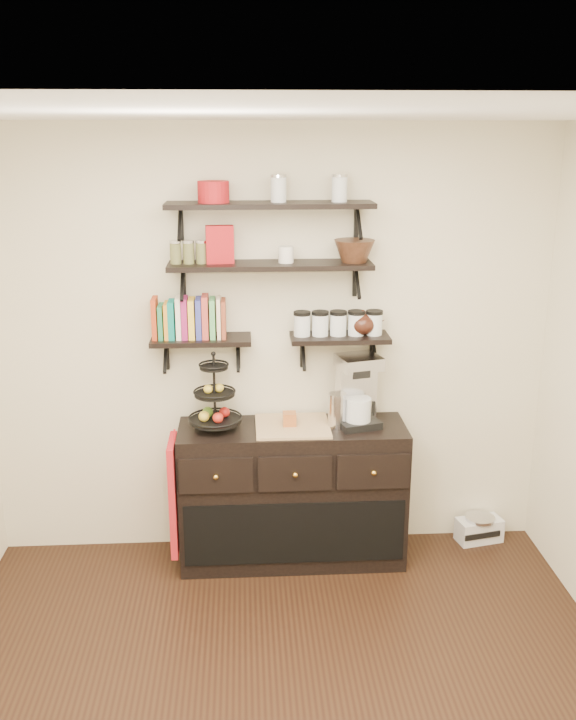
{
  "coord_description": "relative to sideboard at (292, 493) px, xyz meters",
  "views": [
    {
      "loc": [
        -0.16,
        -2.82,
        2.65
      ],
      "look_at": [
        0.08,
        1.15,
        1.44
      ],
      "focal_mm": 38.0,
      "sensor_mm": 36.0,
      "label": 1
    }
  ],
  "objects": [
    {
      "name": "radio",
      "position": [
        1.26,
        0.13,
        -0.36
      ],
      "size": [
        0.32,
        0.23,
        0.18
      ],
      "rotation": [
        0.0,
        0.0,
        0.21
      ],
      "color": "silver",
      "rests_on": "floor"
    },
    {
      "name": "recipe_box",
      "position": [
        -0.42,
        0.1,
        1.56
      ],
      "size": [
        0.16,
        0.07,
        0.22
      ],
      "primitive_type": "cube",
      "rotation": [
        0.0,
        0.0,
        0.09
      ],
      "color": "#A51218",
      "rests_on": "shelf_mid"
    },
    {
      "name": "red_pot",
      "position": [
        -0.45,
        0.1,
        1.86
      ],
      "size": [
        0.18,
        0.18,
        0.12
      ],
      "primitive_type": "cylinder",
      "color": "#A51218",
      "rests_on": "shelf_top"
    },
    {
      "name": "ceiling",
      "position": [
        -0.13,
        -1.51,
        2.25
      ],
      "size": [
        3.5,
        3.5,
        0.02
      ],
      "primitive_type": "cube",
      "color": "white",
      "rests_on": "back_wall"
    },
    {
      "name": "candle",
      "position": [
        -0.02,
        0.0,
        0.5
      ],
      "size": [
        0.08,
        0.08,
        0.08
      ],
      "primitive_type": "cube",
      "color": "#9E5324",
      "rests_on": "sideboard"
    },
    {
      "name": "shelf_top",
      "position": [
        -0.13,
        0.1,
        1.78
      ],
      "size": [
        1.2,
        0.27,
        0.23
      ],
      "color": "black",
      "rests_on": "back_wall"
    },
    {
      "name": "teapot",
      "position": [
        0.44,
        0.12,
        1.08
      ],
      "size": [
        0.21,
        0.16,
        0.16
      ],
      "primitive_type": null,
      "rotation": [
        0.0,
        0.0,
        0.02
      ],
      "color": "#32160F",
      "rests_on": "shelf_low_right"
    },
    {
      "name": "back_wall",
      "position": [
        -0.13,
        0.24,
        0.9
      ],
      "size": [
        3.5,
        0.02,
        2.7
      ],
      "primitive_type": "cube",
      "color": "#EBE4C8",
      "rests_on": "ground"
    },
    {
      "name": "coffee_maker",
      "position": [
        0.4,
        0.03,
        0.66
      ],
      "size": [
        0.29,
        0.29,
        0.45
      ],
      "rotation": [
        0.0,
        0.0,
        0.27
      ],
      "color": "black",
      "rests_on": "sideboard"
    },
    {
      "name": "thermal_carafe",
      "position": [
        0.27,
        -0.02,
        0.56
      ],
      "size": [
        0.11,
        0.11,
        0.22
      ],
      "primitive_type": "cylinder",
      "color": "silver",
      "rests_on": "sideboard"
    },
    {
      "name": "glass_canisters",
      "position": [
        0.28,
        0.12,
        1.06
      ],
      "size": [
        0.54,
        0.1,
        0.13
      ],
      "color": "silver",
      "rests_on": "shelf_low_right"
    },
    {
      "name": "shelf_low_right",
      "position": [
        0.29,
        0.12,
        0.98
      ],
      "size": [
        0.6,
        0.25,
        0.23
      ],
      "color": "black",
      "rests_on": "back_wall"
    },
    {
      "name": "sideboard",
      "position": [
        0.0,
        0.0,
        0.0
      ],
      "size": [
        1.4,
        0.5,
        0.92
      ],
      "color": "black",
      "rests_on": "floor"
    },
    {
      "name": "fruit_stand",
      "position": [
        -0.47,
        0.0,
        0.61
      ],
      "size": [
        0.32,
        0.32,
        0.47
      ],
      "rotation": [
        0.0,
        0.0,
        0.18
      ],
      "color": "black",
      "rests_on": "sideboard"
    },
    {
      "name": "cookbooks",
      "position": [
        -0.6,
        0.12,
        1.11
      ],
      "size": [
        0.43,
        0.15,
        0.26
      ],
      "color": "#AE3818",
      "rests_on": "shelf_low_left"
    },
    {
      "name": "shelf_low_left",
      "position": [
        -0.55,
        0.12,
        0.98
      ],
      "size": [
        0.6,
        0.25,
        0.23
      ],
      "color": "black",
      "rests_on": "back_wall"
    },
    {
      "name": "ramekins",
      "position": [
        -0.03,
        0.1,
        1.5
      ],
      "size": [
        0.09,
        0.09,
        0.1
      ],
      "primitive_type": "cylinder",
      "color": "white",
      "rests_on": "shelf_mid"
    },
    {
      "name": "shelf_mid",
      "position": [
        -0.13,
        0.1,
        1.43
      ],
      "size": [
        1.2,
        0.27,
        0.23
      ],
      "color": "black",
      "rests_on": "back_wall"
    },
    {
      "name": "walnut_bowl",
      "position": [
        0.37,
        0.1,
        1.51
      ],
      "size": [
        0.24,
        0.24,
        0.13
      ],
      "primitive_type": null,
      "color": "black",
      "rests_on": "shelf_mid"
    },
    {
      "name": "apron",
      "position": [
        -0.73,
        -0.1,
        0.06
      ],
      "size": [
        0.04,
        0.31,
        0.72
      ],
      "primitive_type": "cube",
      "color": "#B41327",
      "rests_on": "sideboard"
    }
  ]
}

